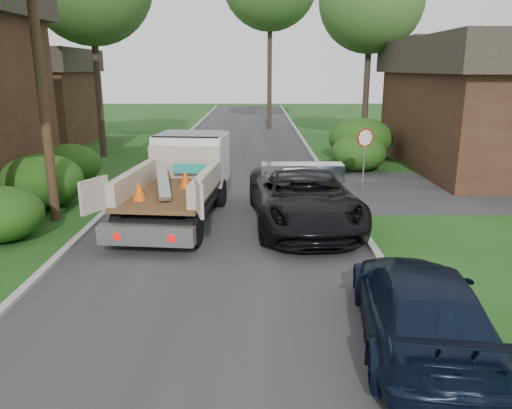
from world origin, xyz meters
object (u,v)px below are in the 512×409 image
object	(u,v)px
tree_right_far	(371,0)
flatbed_truck	(184,173)
stop_sign	(365,146)
navy_suv	(420,306)
black_pickup	(303,196)
utility_pole	(38,52)
house_left_far	(29,95)
house_right	(507,102)

from	to	relation	value
tree_right_far	flatbed_truck	distance (m)	18.22
stop_sign	navy_suv	size ratio (longest dim) A/B	0.49
tree_right_far	flatbed_truck	bearing A→B (deg)	-122.17
black_pickup	navy_suv	distance (m)	7.14
utility_pole	house_left_far	size ratio (longest dim) A/B	1.32
house_right	tree_right_far	world-z (taller)	tree_right_far
house_left_far	house_right	bearing A→B (deg)	-16.80
black_pickup	navy_suv	xyz separation A→B (m)	(1.40, -7.00, -0.17)
flatbed_truck	navy_suv	xyz separation A→B (m)	(5.24, -8.29, -0.65)
utility_pole	tree_right_far	size ratio (longest dim) A/B	0.87
stop_sign	tree_right_far	xyz separation A→B (m)	(2.30, 11.00, 6.70)
stop_sign	house_left_far	distance (m)	22.81
utility_pole	house_left_far	xyz separation A→B (m)	(-8.02, 17.02, -2.12)
stop_sign	tree_right_far	bearing A→B (deg)	78.19
tree_right_far	navy_suv	bearing A→B (deg)	-99.34
utility_pole	house_left_far	distance (m)	18.93
stop_sign	house_right	xyz separation A→B (m)	(7.80, 5.00, 1.38)
stop_sign	house_left_far	world-z (taller)	house_left_far
stop_sign	utility_pole	size ratio (longest dim) A/B	0.25
stop_sign	flatbed_truck	bearing A→B (deg)	-154.22
utility_pole	navy_suv	xyz separation A→B (m)	(9.28, -7.48, -4.45)
stop_sign	black_pickup	distance (m)	5.37
flatbed_truck	black_pickup	world-z (taller)	flatbed_truck
utility_pole	flatbed_truck	bearing A→B (deg)	11.36
house_left_far	black_pickup	size ratio (longest dim) A/B	1.17
stop_sign	utility_pole	world-z (taller)	utility_pole
utility_pole	house_right	bearing A→B (deg)	26.01
stop_sign	tree_right_far	world-z (taller)	tree_right_far
house_left_far	black_pickup	xyz separation A→B (m)	(15.90, -17.50, -2.15)
stop_sign	flatbed_truck	distance (m)	7.38
utility_pole	navy_suv	bearing A→B (deg)	-38.87
black_pickup	utility_pole	bearing A→B (deg)	172.44
house_left_far	house_right	size ratio (longest dim) A/B	0.58
stop_sign	black_pickup	world-z (taller)	stop_sign
house_left_far	house_right	xyz separation A→B (m)	(26.50, -8.00, 0.11)
house_left_far	black_pickup	bearing A→B (deg)	-47.74
utility_pole	flatbed_truck	size ratio (longest dim) A/B	1.45
house_left_far	flatbed_truck	size ratio (longest dim) A/B	1.09
stop_sign	tree_right_far	distance (m)	13.08
house_left_far	black_pickup	distance (m)	23.74
black_pickup	navy_suv	world-z (taller)	black_pickup
house_right	tree_right_far	bearing A→B (deg)	132.51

